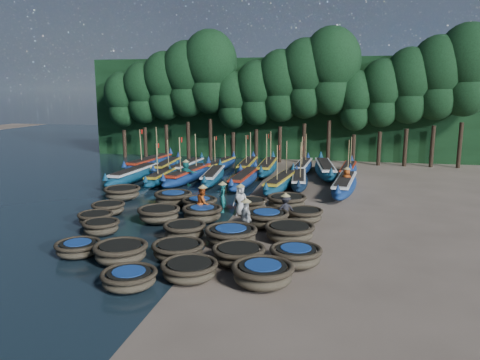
% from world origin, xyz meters
% --- Properties ---
extents(ground, '(120.00, 120.00, 0.00)m').
position_xyz_m(ground, '(0.00, 0.00, 0.00)').
color(ground, '#7F6D5C').
rests_on(ground, ground).
extents(foliage_wall, '(40.00, 3.00, 10.00)m').
position_xyz_m(foliage_wall, '(0.00, 23.50, 5.00)').
color(foliage_wall, black).
rests_on(foliage_wall, ground).
extents(coracle_2, '(2.39, 2.39, 0.66)m').
position_xyz_m(coracle_2, '(-1.41, -10.17, 0.38)').
color(coracle_2, brown).
rests_on(coracle_2, ground).
extents(coracle_3, '(2.17, 2.17, 0.71)m').
position_xyz_m(coracle_3, '(0.44, -9.01, 0.41)').
color(coracle_3, brown).
rests_on(coracle_3, ground).
extents(coracle_4, '(2.53, 2.53, 0.83)m').
position_xyz_m(coracle_4, '(3.18, -9.00, 0.48)').
color(coracle_4, brown).
rests_on(coracle_4, ground).
extents(coracle_5, '(1.93, 1.93, 0.64)m').
position_xyz_m(coracle_5, '(-4.93, -7.61, 0.37)').
color(coracle_5, brown).
rests_on(coracle_5, ground).
extents(coracle_6, '(2.21, 2.21, 0.83)m').
position_xyz_m(coracle_6, '(-2.80, -7.98, 0.48)').
color(coracle_6, brown).
rests_on(coracle_6, ground).
extents(coracle_7, '(2.29, 2.29, 0.71)m').
position_xyz_m(coracle_7, '(-0.70, -7.03, 0.41)').
color(coracle_7, brown).
rests_on(coracle_7, ground).
extents(coracle_8, '(2.50, 2.50, 0.75)m').
position_xyz_m(coracle_8, '(1.89, -7.09, 0.43)').
color(coracle_8, brown).
rests_on(coracle_8, ground).
extents(coracle_9, '(2.42, 2.42, 0.80)m').
position_xyz_m(coracle_9, '(4.15, -6.84, 0.46)').
color(coracle_9, brown).
rests_on(coracle_9, ground).
extents(coracle_10, '(1.98, 1.98, 0.65)m').
position_xyz_m(coracle_10, '(-6.58, -3.16, 0.37)').
color(coracle_10, brown).
rests_on(coracle_10, ground).
extents(coracle_11, '(1.80, 1.80, 0.71)m').
position_xyz_m(coracle_11, '(-5.45, -4.67, 0.41)').
color(coracle_11, brown).
rests_on(coracle_11, ground).
extents(coracle_12, '(2.24, 2.24, 0.81)m').
position_xyz_m(coracle_12, '(-1.25, -4.57, 0.46)').
color(coracle_12, brown).
rests_on(coracle_12, ground).
extents(coracle_13, '(2.55, 2.55, 0.81)m').
position_xyz_m(coracle_13, '(1.04, -4.83, 0.47)').
color(coracle_13, brown).
rests_on(coracle_13, ground).
extents(coracle_14, '(2.73, 2.73, 0.81)m').
position_xyz_m(coracle_14, '(3.58, -3.76, 0.46)').
color(coracle_14, brown).
rests_on(coracle_14, ground).
extents(coracle_15, '(2.22, 2.22, 0.70)m').
position_xyz_m(coracle_15, '(-6.85, -1.24, 0.40)').
color(coracle_15, brown).
rests_on(coracle_15, ground).
extents(coracle_16, '(2.52, 2.52, 0.83)m').
position_xyz_m(coracle_16, '(-3.49, -2.12, 0.48)').
color(coracle_16, brown).
rests_on(coracle_16, ground).
extents(coracle_17, '(2.16, 2.16, 0.84)m').
position_xyz_m(coracle_17, '(-1.28, -1.55, 0.49)').
color(coracle_17, brown).
rests_on(coracle_17, ground).
extents(coracle_18, '(2.84, 2.84, 0.84)m').
position_xyz_m(coracle_18, '(2.19, -1.76, 0.49)').
color(coracle_18, brown).
rests_on(coracle_18, ground).
extents(coracle_19, '(2.39, 2.39, 0.74)m').
position_xyz_m(coracle_19, '(4.03, -0.49, 0.42)').
color(coracle_19, brown).
rests_on(coracle_19, ground).
extents(coracle_20, '(2.60, 2.60, 0.83)m').
position_xyz_m(coracle_20, '(-7.72, 2.31, 0.47)').
color(coracle_20, brown).
rests_on(coracle_20, ground).
extents(coracle_21, '(2.48, 2.48, 0.82)m').
position_xyz_m(coracle_21, '(-4.05, 1.60, 0.47)').
color(coracle_21, brown).
rests_on(coracle_21, ground).
extents(coracle_22, '(2.50, 2.50, 0.81)m').
position_xyz_m(coracle_22, '(-2.05, 0.50, 0.47)').
color(coracle_22, brown).
rests_on(coracle_22, ground).
extents(coracle_23, '(2.05, 2.05, 0.74)m').
position_xyz_m(coracle_23, '(0.82, 1.21, 0.42)').
color(coracle_23, brown).
rests_on(coracle_23, ground).
extents(coracle_24, '(2.35, 2.35, 0.79)m').
position_xyz_m(coracle_24, '(2.77, 2.24, 0.45)').
color(coracle_24, brown).
rests_on(coracle_24, ground).
extents(long_boat_1, '(2.00, 8.41, 1.48)m').
position_xyz_m(long_boat_1, '(-9.50, 7.98, 0.56)').
color(long_boat_1, navy).
rests_on(long_boat_1, ground).
extents(long_boat_2, '(1.51, 7.40, 3.14)m').
position_xyz_m(long_boat_2, '(-7.23, 8.10, 0.50)').
color(long_boat_2, navy).
rests_on(long_boat_2, ground).
extents(long_boat_3, '(2.43, 8.38, 3.58)m').
position_xyz_m(long_boat_3, '(-5.40, 8.63, 0.57)').
color(long_boat_3, navy).
rests_on(long_boat_3, ground).
extents(long_boat_4, '(2.07, 7.54, 1.33)m').
position_xyz_m(long_boat_4, '(-3.51, 8.84, 0.51)').
color(long_boat_4, navy).
rests_on(long_boat_4, ground).
extents(long_boat_5, '(1.64, 7.88, 1.39)m').
position_xyz_m(long_boat_5, '(-0.98, 8.23, 0.53)').
color(long_boat_5, navy).
rests_on(long_boat_5, ground).
extents(long_boat_6, '(2.36, 7.79, 3.33)m').
position_xyz_m(long_boat_6, '(1.79, 7.39, 0.53)').
color(long_boat_6, navy).
rests_on(long_boat_6, ground).
extents(long_boat_7, '(1.81, 7.32, 3.12)m').
position_xyz_m(long_boat_7, '(2.93, 8.79, 0.49)').
color(long_boat_7, '#0F2037').
rests_on(long_boat_7, ground).
extents(long_boat_8, '(2.35, 8.38, 1.48)m').
position_xyz_m(long_boat_8, '(6.14, 7.28, 0.56)').
color(long_boat_8, navy).
rests_on(long_boat_8, ground).
extents(long_boat_9, '(2.38, 8.60, 3.67)m').
position_xyz_m(long_boat_9, '(-10.47, 13.29, 0.58)').
color(long_boat_9, navy).
rests_on(long_boat_9, ground).
extents(long_boat_10, '(1.80, 7.53, 1.33)m').
position_xyz_m(long_boat_10, '(-8.59, 12.53, 0.51)').
color(long_boat_10, navy).
rests_on(long_boat_10, ground).
extents(long_boat_11, '(1.76, 7.50, 1.32)m').
position_xyz_m(long_boat_11, '(-6.80, 12.61, 0.50)').
color(long_boat_11, navy).
rests_on(long_boat_11, ground).
extents(long_boat_12, '(2.17, 7.27, 3.11)m').
position_xyz_m(long_boat_12, '(-4.35, 14.13, 0.49)').
color(long_boat_12, navy).
rests_on(long_boat_12, ground).
extents(long_boat_13, '(1.69, 7.74, 3.29)m').
position_xyz_m(long_boat_13, '(-1.90, 14.07, 0.52)').
color(long_boat_13, navy).
rests_on(long_boat_13, ground).
extents(long_boat_14, '(1.59, 8.15, 3.46)m').
position_xyz_m(long_boat_14, '(-0.09, 13.55, 0.55)').
color(long_boat_14, navy).
rests_on(long_boat_14, ground).
extents(long_boat_15, '(1.72, 7.55, 3.21)m').
position_xyz_m(long_boat_15, '(2.76, 14.49, 0.51)').
color(long_boat_15, navy).
rests_on(long_boat_15, ground).
extents(long_boat_16, '(2.65, 8.81, 1.56)m').
position_xyz_m(long_boat_16, '(4.66, 13.17, 0.59)').
color(long_boat_16, navy).
rests_on(long_boat_16, ground).
extents(long_boat_17, '(1.97, 7.27, 3.10)m').
position_xyz_m(long_boat_17, '(6.48, 13.78, 0.49)').
color(long_boat_17, navy).
rests_on(long_boat_17, ground).
extents(fisherman_0, '(0.93, 0.70, 1.93)m').
position_xyz_m(fisherman_0, '(0.43, 0.16, 0.92)').
color(fisherman_0, silver).
rests_on(fisherman_0, ground).
extents(fisherman_1, '(0.60, 0.72, 1.89)m').
position_xyz_m(fisherman_1, '(-0.73, 0.71, 0.95)').
color(fisherman_1, '#1B736E').
rests_on(fisherman_1, ground).
extents(fisherman_2, '(0.79, 0.96, 2.01)m').
position_xyz_m(fisherman_2, '(-1.42, -0.93, 0.95)').
color(fisherman_2, '#B24917').
rests_on(fisherman_2, ground).
extents(fisherman_3, '(1.14, 0.86, 1.76)m').
position_xyz_m(fisherman_3, '(3.05, -0.96, 0.83)').
color(fisherman_3, black).
rests_on(fisherman_3, ground).
extents(fisherman_4, '(0.97, 1.09, 1.97)m').
position_xyz_m(fisherman_4, '(1.46, -3.44, 0.94)').
color(fisherman_4, silver).
rests_on(fisherman_4, ground).
extents(fisherman_5, '(1.75, 1.01, 2.00)m').
position_xyz_m(fisherman_5, '(-5.21, 7.59, 0.93)').
color(fisherman_5, '#1B736E').
rests_on(fisherman_5, ground).
extents(fisherman_6, '(0.97, 0.83, 1.88)m').
position_xyz_m(fisherman_6, '(6.26, 7.53, 0.90)').
color(fisherman_6, '#B24917').
rests_on(fisherman_6, ground).
extents(tree_0, '(3.68, 3.68, 8.68)m').
position_xyz_m(tree_0, '(-16.00, 20.00, 5.97)').
color(tree_0, black).
rests_on(tree_0, ground).
extents(tree_1, '(4.09, 4.09, 9.65)m').
position_xyz_m(tree_1, '(-13.70, 20.00, 6.65)').
color(tree_1, black).
rests_on(tree_1, ground).
extents(tree_2, '(4.51, 4.51, 10.63)m').
position_xyz_m(tree_2, '(-11.40, 20.00, 7.32)').
color(tree_2, black).
rests_on(tree_2, ground).
extents(tree_3, '(4.92, 4.92, 11.60)m').
position_xyz_m(tree_3, '(-9.10, 20.00, 8.00)').
color(tree_3, black).
rests_on(tree_3, ground).
extents(tree_4, '(5.34, 5.34, 12.58)m').
position_xyz_m(tree_4, '(-6.80, 20.00, 8.67)').
color(tree_4, black).
rests_on(tree_4, ground).
extents(tree_5, '(3.68, 3.68, 8.68)m').
position_xyz_m(tree_5, '(-4.50, 20.00, 5.97)').
color(tree_5, black).
rests_on(tree_5, ground).
extents(tree_6, '(4.09, 4.09, 9.65)m').
position_xyz_m(tree_6, '(-2.20, 20.00, 6.65)').
color(tree_6, black).
rests_on(tree_6, ground).
extents(tree_7, '(4.51, 4.51, 10.63)m').
position_xyz_m(tree_7, '(0.10, 20.00, 7.32)').
color(tree_7, black).
rests_on(tree_7, ground).
extents(tree_8, '(4.92, 4.92, 11.60)m').
position_xyz_m(tree_8, '(2.40, 20.00, 8.00)').
color(tree_8, black).
rests_on(tree_8, ground).
extents(tree_9, '(5.34, 5.34, 12.58)m').
position_xyz_m(tree_9, '(4.70, 20.00, 8.67)').
color(tree_9, black).
rests_on(tree_9, ground).
extents(tree_10, '(3.68, 3.68, 8.68)m').
position_xyz_m(tree_10, '(7.00, 20.00, 5.97)').
color(tree_10, black).
rests_on(tree_10, ground).
extents(tree_11, '(4.09, 4.09, 9.65)m').
position_xyz_m(tree_11, '(9.30, 20.00, 6.65)').
color(tree_11, black).
rests_on(tree_11, ground).
extents(tree_12, '(4.51, 4.51, 10.63)m').
position_xyz_m(tree_12, '(11.60, 20.00, 7.32)').
color(tree_12, black).
rests_on(tree_12, ground).
extents(tree_13, '(4.92, 4.92, 11.60)m').
position_xyz_m(tree_13, '(13.90, 20.00, 8.00)').
color(tree_13, black).
rests_on(tree_13, ground).
extents(tree_14, '(5.34, 5.34, 12.58)m').
position_xyz_m(tree_14, '(16.20, 20.00, 8.67)').
color(tree_14, black).
rests_on(tree_14, ground).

